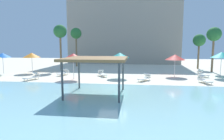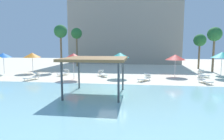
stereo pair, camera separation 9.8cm
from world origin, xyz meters
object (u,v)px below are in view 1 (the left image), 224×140
lounge_chair_2 (204,80)px  palm_tree_1 (76,34)px  beach_umbrella_red_6 (73,56)px  lounge_chair_0 (102,73)px  lounge_chair_5 (145,78)px  beach_umbrella_teal_3 (120,55)px  beach_umbrella_teal_1 (222,55)px  palm_tree_2 (214,35)px  shade_pavilion (96,60)px  palm_tree_0 (60,32)px  beach_umbrella_red_0 (175,57)px  lounge_chair_1 (64,72)px  beach_umbrella_blue_2 (3,55)px  palm_tree_3 (199,41)px  beach_umbrella_orange_4 (32,55)px  lounge_chair_6 (33,77)px  lounge_chair_4 (202,74)px

lounge_chair_2 → palm_tree_1: bearing=-138.6°
beach_umbrella_red_6 → lounge_chair_0: (2.72, 2.36, -2.15)m
lounge_chair_5 → beach_umbrella_teal_3: bearing=-93.8°
beach_umbrella_teal_1 → beach_umbrella_teal_3: 11.53m
lounge_chair_0 → palm_tree_2: size_ratio=0.32×
shade_pavilion → lounge_chair_5: size_ratio=2.26×
beach_umbrella_teal_3 → palm_tree_0: size_ratio=0.42×
beach_umbrella_red_0 → lounge_chair_1: size_ratio=1.31×
shade_pavilion → beach_umbrella_blue_2: bearing=147.4°
palm_tree_3 → lounge_chair_0: bearing=-145.6°
palm_tree_1 → lounge_chair_5: bearing=-48.9°
beach_umbrella_orange_4 → palm_tree_1: 10.10m
beach_umbrella_blue_2 → beach_umbrella_red_6: beach_umbrella_red_6 is taller
beach_umbrella_red_6 → lounge_chair_2: 13.48m
lounge_chair_2 → lounge_chair_6: 17.51m
beach_umbrella_blue_2 → lounge_chair_4: 24.77m
beach_umbrella_red_0 → lounge_chair_2: beach_umbrella_red_0 is taller
lounge_chair_0 → lounge_chair_4: bearing=69.2°
beach_umbrella_teal_3 → beach_umbrella_red_6: size_ratio=1.02×
palm_tree_0 → lounge_chair_5: bearing=-31.7°
beach_umbrella_red_6 → lounge_chair_2: (13.29, -0.62, -2.15)m
beach_umbrella_teal_3 → palm_tree_0: palm_tree_0 is taller
shade_pavilion → palm_tree_1: 21.01m
shade_pavilion → lounge_chair_4: shade_pavilion is taller
beach_umbrella_blue_2 → lounge_chair_1: (7.99, 0.08, -2.08)m
beach_umbrella_orange_4 → lounge_chair_6: (2.80, -4.87, -2.05)m
lounge_chair_6 → beach_umbrella_orange_4: bearing=-132.0°
lounge_chair_1 → lounge_chair_2: (15.44, -3.22, 0.00)m
beach_umbrella_blue_2 → beach_umbrella_orange_4: beach_umbrella_blue_2 is taller
beach_umbrella_red_0 → lounge_chair_5: bearing=-136.9°
shade_pavilion → lounge_chair_0: bearing=97.2°
shade_pavilion → palm_tree_1: size_ratio=0.65×
beach_umbrella_teal_3 → lounge_chair_6: 9.74m
beach_umbrella_red_6 → lounge_chair_5: beach_umbrella_red_6 is taller
beach_umbrella_orange_4 → palm_tree_1: size_ratio=0.40×
beach_umbrella_teal_3 → lounge_chair_0: (-2.14, 0.51, -2.21)m
beach_umbrella_teal_1 → beach_umbrella_teal_3: bearing=-173.5°
palm_tree_1 → beach_umbrella_blue_2: bearing=-121.5°
beach_umbrella_teal_1 → palm_tree_0: 21.28m
beach_umbrella_blue_2 → beach_umbrella_teal_3: bearing=-2.6°
beach_umbrella_orange_4 → beach_umbrella_teal_1: bearing=-2.0°
beach_umbrella_red_0 → palm_tree_1: bearing=147.4°
beach_umbrella_red_0 → beach_umbrella_teal_3: 6.57m
palm_tree_3 → lounge_chair_4: bearing=-103.6°
lounge_chair_4 → palm_tree_1: 21.18m
palm_tree_3 → beach_umbrella_blue_2: bearing=-160.8°
beach_umbrella_blue_2 → lounge_chair_5: 18.06m
beach_umbrella_teal_1 → lounge_chair_6: bearing=-168.8°
beach_umbrella_red_6 → lounge_chair_4: bearing=14.0°
beach_umbrella_blue_2 → lounge_chair_0: beach_umbrella_blue_2 is taller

